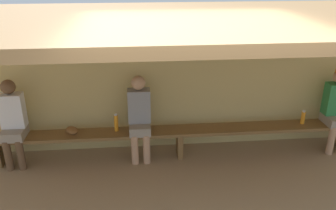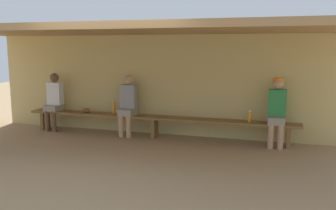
# 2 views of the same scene
# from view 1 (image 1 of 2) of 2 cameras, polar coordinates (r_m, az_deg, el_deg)

# --- Properties ---
(back_wall) EXTENTS (8.00, 0.20, 2.20)m
(back_wall) POSITION_cam_1_polar(r_m,az_deg,el_deg) (5.64, 1.44, 3.89)
(back_wall) COLOR tan
(back_wall) RESTS_ON ground
(dugout_roof) EXTENTS (8.00, 2.80, 0.12)m
(dugout_roof) POSITION_cam_1_polar(r_m,az_deg,el_deg) (4.10, 3.79, 13.38)
(dugout_roof) COLOR #9E7547
(dugout_roof) RESTS_ON back_wall
(bench) EXTENTS (6.00, 0.36, 0.46)m
(bench) POSITION_cam_1_polar(r_m,az_deg,el_deg) (5.51, 1.92, -4.68)
(bench) COLOR brown
(bench) RESTS_ON ground
(player_with_sunglasses) EXTENTS (0.34, 0.42, 1.34)m
(player_with_sunglasses) POSITION_cam_1_polar(r_m,az_deg,el_deg) (5.63, -24.00, -2.26)
(player_with_sunglasses) COLOR gray
(player_with_sunglasses) RESTS_ON ground
(player_in_red) EXTENTS (0.34, 0.42, 1.34)m
(player_in_red) POSITION_cam_1_polar(r_m,az_deg,el_deg) (5.32, -4.67, -1.67)
(player_in_red) COLOR gray
(player_in_red) RESTS_ON ground
(player_shirtless_tan) EXTENTS (0.34, 0.42, 1.34)m
(player_shirtless_tan) POSITION_cam_1_polar(r_m,az_deg,el_deg) (6.18, 25.74, -0.23)
(player_shirtless_tan) COLOR gray
(player_shirtless_tan) RESTS_ON ground
(water_bottle_blue) EXTENTS (0.07, 0.07, 0.23)m
(water_bottle_blue) POSITION_cam_1_polar(r_m,az_deg,el_deg) (6.02, 21.15, -1.89)
(water_bottle_blue) COLOR orange
(water_bottle_blue) RESTS_ON bench
(water_bottle_clear) EXTENTS (0.06, 0.06, 0.28)m
(water_bottle_clear) POSITION_cam_1_polar(r_m,az_deg,el_deg) (5.43, -8.45, -2.88)
(water_bottle_clear) COLOR orange
(water_bottle_clear) RESTS_ON bench
(baseball_glove_tan) EXTENTS (0.27, 0.29, 0.09)m
(baseball_glove_tan) POSITION_cam_1_polar(r_m,az_deg,el_deg) (5.54, -15.42, -3.99)
(baseball_glove_tan) COLOR brown
(baseball_glove_tan) RESTS_ON bench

